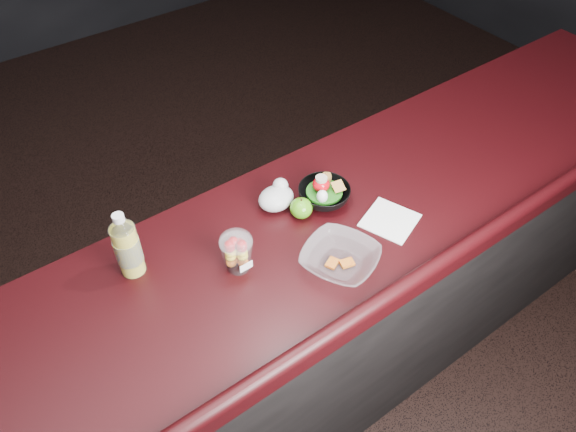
# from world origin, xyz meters

# --- Properties ---
(room_shell) EXTENTS (8.00, 8.00, 8.00)m
(room_shell) POSITION_xyz_m (0.00, 0.00, 1.83)
(room_shell) COLOR black
(room_shell) RESTS_ON ground
(counter) EXTENTS (4.06, 0.71, 1.02)m
(counter) POSITION_xyz_m (0.00, 0.30, 0.51)
(counter) COLOR black
(counter) RESTS_ON ground
(lemonade_bottle) EXTENTS (0.08, 0.08, 0.23)m
(lemonade_bottle) POSITION_xyz_m (-0.36, 0.48, 1.12)
(lemonade_bottle) COLOR gold
(lemonade_bottle) RESTS_ON counter
(fruit_cup) EXTENTS (0.10, 0.10, 0.14)m
(fruit_cup) POSITION_xyz_m (-0.09, 0.30, 1.09)
(fruit_cup) COLOR white
(fruit_cup) RESTS_ON counter
(green_apple) EXTENTS (0.08, 0.08, 0.08)m
(green_apple) POSITION_xyz_m (0.19, 0.37, 1.05)
(green_apple) COLOR #42800E
(green_apple) RESTS_ON counter
(plastic_bag) EXTENTS (0.13, 0.10, 0.09)m
(plastic_bag) POSITION_xyz_m (0.16, 0.45, 1.06)
(plastic_bag) COLOR silver
(plastic_bag) RESTS_ON counter
(snack_bowl) EXTENTS (0.23, 0.23, 0.10)m
(snack_bowl) POSITION_xyz_m (0.30, 0.38, 1.05)
(snack_bowl) COLOR black
(snack_bowl) RESTS_ON counter
(takeout_bowl) EXTENTS (0.30, 0.30, 0.06)m
(takeout_bowl) POSITION_xyz_m (0.16, 0.13, 1.05)
(takeout_bowl) COLOR silver
(takeout_bowl) RESTS_ON counter
(paper_napkin) EXTENTS (0.21, 0.21, 0.00)m
(paper_napkin) POSITION_xyz_m (0.42, 0.18, 1.02)
(paper_napkin) COLOR white
(paper_napkin) RESTS_ON counter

